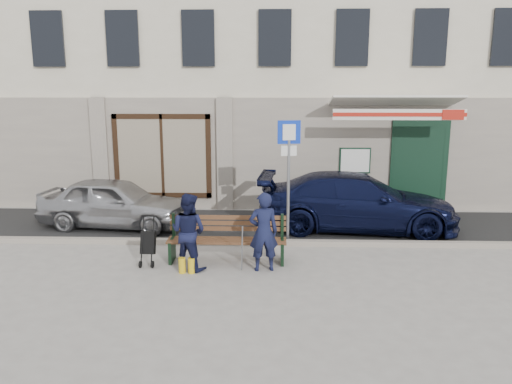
{
  "coord_description": "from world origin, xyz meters",
  "views": [
    {
      "loc": [
        -0.02,
        -9.24,
        3.47
      ],
      "look_at": [
        -0.4,
        1.6,
        1.2
      ],
      "focal_mm": 35.0,
      "sensor_mm": 36.0,
      "label": 1
    }
  ],
  "objects_px": {
    "parking_sign": "(289,161)",
    "woman": "(188,232)",
    "man": "(264,232)",
    "car_navy": "(357,202)",
    "stroller": "(148,244)",
    "bench": "(225,240)",
    "car_silver": "(114,202)"
  },
  "relations": [
    {
      "from": "car_silver",
      "to": "bench",
      "type": "bearing_deg",
      "value": -122.54
    },
    {
      "from": "parking_sign",
      "to": "man",
      "type": "xyz_separation_m",
      "value": [
        -0.52,
        -1.84,
        -1.1
      ]
    },
    {
      "from": "man",
      "to": "bench",
      "type": "bearing_deg",
      "value": -39.83
    },
    {
      "from": "parking_sign",
      "to": "man",
      "type": "distance_m",
      "value": 2.2
    },
    {
      "from": "woman",
      "to": "bench",
      "type": "bearing_deg",
      "value": -123.56
    },
    {
      "from": "man",
      "to": "stroller",
      "type": "xyz_separation_m",
      "value": [
        -2.3,
        0.23,
        -0.34
      ]
    },
    {
      "from": "car_silver",
      "to": "woman",
      "type": "xyz_separation_m",
      "value": [
        2.38,
        -2.92,
        0.12
      ]
    },
    {
      "from": "stroller",
      "to": "parking_sign",
      "type": "bearing_deg",
      "value": 34.74
    },
    {
      "from": "parking_sign",
      "to": "stroller",
      "type": "xyz_separation_m",
      "value": [
        -2.82,
        -1.61,
        -1.43
      ]
    },
    {
      "from": "car_silver",
      "to": "car_navy",
      "type": "height_order",
      "value": "car_navy"
    },
    {
      "from": "car_silver",
      "to": "man",
      "type": "xyz_separation_m",
      "value": [
        3.83,
        -2.95,
        0.14
      ]
    },
    {
      "from": "bench",
      "to": "stroller",
      "type": "xyz_separation_m",
      "value": [
        -1.5,
        -0.23,
        -0.02
      ]
    },
    {
      "from": "parking_sign",
      "to": "bench",
      "type": "bearing_deg",
      "value": -144.19
    },
    {
      "from": "woman",
      "to": "stroller",
      "type": "height_order",
      "value": "woman"
    },
    {
      "from": "bench",
      "to": "woman",
      "type": "relative_size",
      "value": 1.59
    },
    {
      "from": "man",
      "to": "stroller",
      "type": "height_order",
      "value": "man"
    },
    {
      "from": "car_silver",
      "to": "woman",
      "type": "distance_m",
      "value": 3.77
    },
    {
      "from": "woman",
      "to": "man",
      "type": "bearing_deg",
      "value": -158.25
    },
    {
      "from": "car_silver",
      "to": "car_navy",
      "type": "bearing_deg",
      "value": -83.25
    },
    {
      "from": "woman",
      "to": "car_navy",
      "type": "bearing_deg",
      "value": -119.07
    },
    {
      "from": "man",
      "to": "stroller",
      "type": "distance_m",
      "value": 2.34
    },
    {
      "from": "car_silver",
      "to": "man",
      "type": "bearing_deg",
      "value": -120.79
    },
    {
      "from": "bench",
      "to": "man",
      "type": "relative_size",
      "value": 1.56
    },
    {
      "from": "bench",
      "to": "parking_sign",
      "type": "bearing_deg",
      "value": 46.35
    },
    {
      "from": "car_navy",
      "to": "stroller",
      "type": "xyz_separation_m",
      "value": [
        -4.56,
        -2.71,
        -0.27
      ]
    },
    {
      "from": "car_silver",
      "to": "stroller",
      "type": "distance_m",
      "value": 3.13
    },
    {
      "from": "parking_sign",
      "to": "woman",
      "type": "height_order",
      "value": "parking_sign"
    },
    {
      "from": "car_silver",
      "to": "stroller",
      "type": "xyz_separation_m",
      "value": [
        1.53,
        -2.72,
        -0.2
      ]
    },
    {
      "from": "bench",
      "to": "woman",
      "type": "xyz_separation_m",
      "value": [
        -0.65,
        -0.44,
        0.3
      ]
    },
    {
      "from": "parking_sign",
      "to": "bench",
      "type": "relative_size",
      "value": 1.15
    },
    {
      "from": "car_silver",
      "to": "car_navy",
      "type": "relative_size",
      "value": 0.77
    },
    {
      "from": "parking_sign",
      "to": "woman",
      "type": "relative_size",
      "value": 1.84
    }
  ]
}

